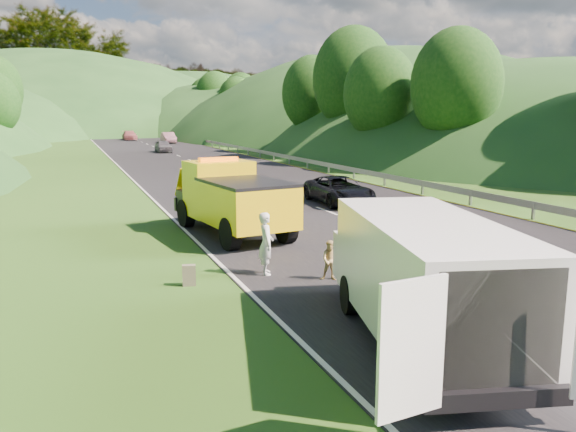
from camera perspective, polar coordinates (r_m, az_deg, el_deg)
name	(u,v)px	position (r m, az deg, el deg)	size (l,w,h in m)	color
ground	(384,276)	(15.80, 9.70, -6.06)	(320.00, 320.00, 0.00)	#38661E
road_surface	(191,160)	(54.22, -9.87, 5.59)	(14.00, 200.00, 0.02)	black
guardrail	(229,150)	(68.06, -5.98, 6.64)	(0.06, 140.00, 1.52)	gray
tree_line_right	(302,145)	(79.33, 1.47, 7.22)	(14.00, 140.00, 14.00)	#274F17
hills_backdrop	(126,131)	(148.39, -16.12, 8.32)	(201.00, 288.60, 44.00)	#2D5B23
tow_truck	(232,198)	(20.75, -5.75, 1.82)	(3.19, 6.72, 2.78)	black
white_van	(423,274)	(11.10, 13.58, -5.75)	(4.70, 7.54, 2.49)	black
woman	(266,275)	(15.76, -2.22, -5.96)	(0.64, 0.47, 1.75)	silver
child	(331,280)	(15.25, 4.34, -6.55)	(0.53, 0.41, 1.08)	tan
worker	(507,401)	(9.87, 21.36, -17.12)	(1.19, 0.68, 1.84)	black
suitcase	(189,275)	(14.93, -10.02, -5.95)	(0.35, 0.19, 0.56)	#645E4B
spare_tire	(465,363)	(10.95, 17.58, -14.05)	(0.73, 0.73, 0.20)	black
passing_suv	(339,204)	(27.92, 5.20, 1.23)	(2.22, 4.82, 1.34)	black
dist_car_a	(164,152)	(65.85, -12.53, 6.32)	(1.62, 4.02, 1.37)	#545459
dist_car_b	(169,143)	(85.66, -12.03, 7.24)	(1.68, 4.83, 1.59)	#825761
dist_car_c	(130,140)	(97.13, -15.76, 7.43)	(2.11, 5.19, 1.51)	#9A4D4F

